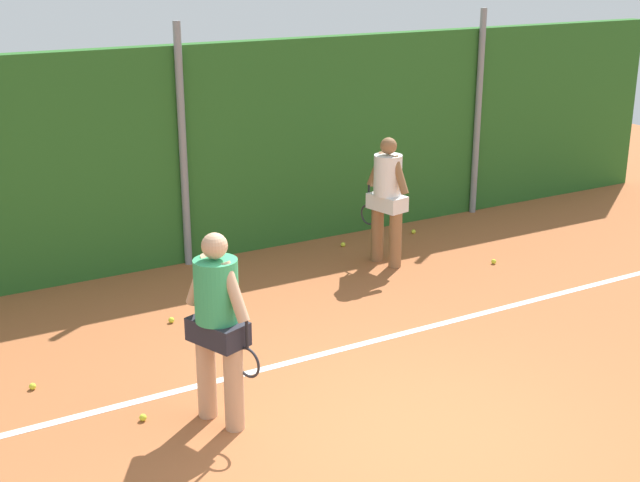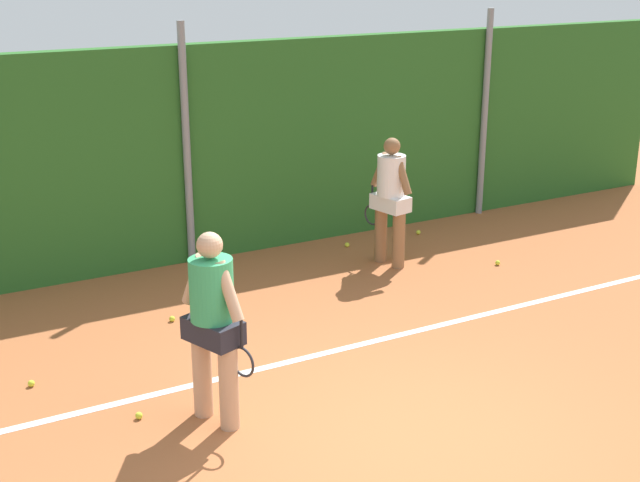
# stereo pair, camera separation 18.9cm
# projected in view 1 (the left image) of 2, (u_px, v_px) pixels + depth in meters

# --- Properties ---
(ground_plane) EXTENTS (26.03, 26.03, 0.00)m
(ground_plane) POSITION_uv_depth(u_px,v_px,m) (321.00, 368.00, 8.84)
(ground_plane) COLOR #A85B33
(hedge_fence_backdrop) EXTENTS (16.92, 0.25, 2.88)m
(hedge_fence_backdrop) POSITION_uv_depth(u_px,v_px,m) (179.00, 157.00, 11.45)
(hedge_fence_backdrop) COLOR #286023
(hedge_fence_backdrop) RESTS_ON ground_plane
(fence_post_center) EXTENTS (0.10, 0.10, 3.19)m
(fence_post_center) POSITION_uv_depth(u_px,v_px,m) (183.00, 148.00, 11.26)
(fence_post_center) COLOR gray
(fence_post_center) RESTS_ON ground_plane
(fence_post_right) EXTENTS (0.10, 0.10, 3.19)m
(fence_post_right) POSITION_uv_depth(u_px,v_px,m) (478.00, 114.00, 13.56)
(fence_post_right) COLOR gray
(fence_post_right) RESTS_ON ground_plane
(court_baseline_paint) EXTENTS (12.36, 0.10, 0.01)m
(court_baseline_paint) POSITION_uv_depth(u_px,v_px,m) (308.00, 358.00, 9.06)
(court_baseline_paint) COLOR white
(court_baseline_paint) RESTS_ON ground_plane
(player_foreground_near) EXTENTS (0.47, 0.76, 1.78)m
(player_foreground_near) POSITION_uv_depth(u_px,v_px,m) (218.00, 319.00, 7.53)
(player_foreground_near) COLOR tan
(player_foreground_near) RESTS_ON ground_plane
(player_midcourt) EXTENTS (0.39, 0.78, 1.72)m
(player_midcourt) POSITION_uv_depth(u_px,v_px,m) (387.00, 194.00, 11.47)
(player_midcourt) COLOR #8C603D
(player_midcourt) RESTS_ON ground_plane
(tennis_ball_0) EXTENTS (0.07, 0.07, 0.07)m
(tennis_ball_0) POSITION_uv_depth(u_px,v_px,m) (171.00, 320.00, 9.90)
(tennis_ball_0) COLOR #CCDB33
(tennis_ball_0) RESTS_ON ground_plane
(tennis_ball_1) EXTENTS (0.07, 0.07, 0.07)m
(tennis_ball_1) POSITION_uv_depth(u_px,v_px,m) (343.00, 245.00, 12.42)
(tennis_ball_1) COLOR #CCDB33
(tennis_ball_1) RESTS_ON ground_plane
(tennis_ball_2) EXTENTS (0.07, 0.07, 0.07)m
(tennis_ball_2) POSITION_uv_depth(u_px,v_px,m) (413.00, 232.00, 12.98)
(tennis_ball_2) COLOR #CCDB33
(tennis_ball_2) RESTS_ON ground_plane
(tennis_ball_3) EXTENTS (0.07, 0.07, 0.07)m
(tennis_ball_3) POSITION_uv_depth(u_px,v_px,m) (228.00, 315.00, 10.05)
(tennis_ball_3) COLOR #CCDB33
(tennis_ball_3) RESTS_ON ground_plane
(tennis_ball_5) EXTENTS (0.07, 0.07, 0.07)m
(tennis_ball_5) POSITION_uv_depth(u_px,v_px,m) (494.00, 262.00, 11.75)
(tennis_ball_5) COLOR #CCDB33
(tennis_ball_5) RESTS_ON ground_plane
(tennis_ball_6) EXTENTS (0.07, 0.07, 0.07)m
(tennis_ball_6) POSITION_uv_depth(u_px,v_px,m) (32.00, 386.00, 8.40)
(tennis_ball_6) COLOR #CCDB33
(tennis_ball_6) RESTS_ON ground_plane
(tennis_ball_7) EXTENTS (0.07, 0.07, 0.07)m
(tennis_ball_7) POSITION_uv_depth(u_px,v_px,m) (143.00, 418.00, 7.85)
(tennis_ball_7) COLOR #CCDB33
(tennis_ball_7) RESTS_ON ground_plane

